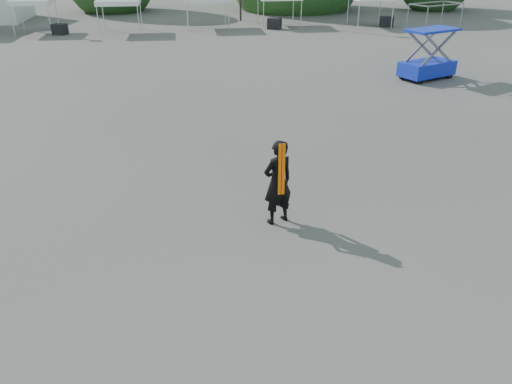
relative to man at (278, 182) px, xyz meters
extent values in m
plane|color=#474442|center=(-0.09, 0.81, -1.00)|extent=(120.00, 120.00, 0.00)
cylinder|color=silver|center=(-13.34, 27.68, 0.00)|extent=(0.06, 0.06, 2.00)
cylinder|color=silver|center=(-10.89, 27.68, 0.00)|extent=(0.06, 0.06, 2.00)
cylinder|color=silver|center=(-13.34, 30.13, 0.00)|extent=(0.06, 0.06, 2.00)
cylinder|color=silver|center=(-10.89, 30.13, 0.00)|extent=(0.06, 0.06, 2.00)
cube|color=white|center=(-12.11, 28.90, 1.08)|extent=(2.65, 2.65, 0.30)
cylinder|color=silver|center=(-7.50, 26.64, 0.00)|extent=(0.06, 0.06, 2.00)
cylinder|color=silver|center=(-4.82, 26.64, 0.00)|extent=(0.06, 0.06, 2.00)
cylinder|color=silver|center=(-7.50, 29.32, 0.00)|extent=(0.06, 0.06, 2.00)
cylinder|color=silver|center=(-4.82, 29.32, 0.00)|extent=(0.06, 0.06, 2.00)
cube|color=white|center=(-6.16, 27.98, 1.08)|extent=(2.88, 2.88, 0.30)
cylinder|color=silver|center=(-1.45, 27.83, 0.00)|extent=(0.06, 0.06, 2.00)
cylinder|color=silver|center=(1.49, 27.83, 0.00)|extent=(0.06, 0.06, 2.00)
cylinder|color=silver|center=(-1.45, 30.77, 0.00)|extent=(0.06, 0.06, 2.00)
cylinder|color=silver|center=(1.49, 30.77, 0.00)|extent=(0.06, 0.06, 2.00)
cylinder|color=silver|center=(4.11, 28.37, 0.00)|extent=(0.06, 0.06, 2.00)
cylinder|color=silver|center=(6.94, 28.37, 0.00)|extent=(0.06, 0.06, 2.00)
cylinder|color=silver|center=(4.11, 31.20, 0.00)|extent=(0.06, 0.06, 2.00)
cylinder|color=silver|center=(6.94, 31.20, 0.00)|extent=(0.06, 0.06, 2.00)
cylinder|color=silver|center=(11.00, 27.18, 0.00)|extent=(0.06, 0.06, 2.00)
cylinder|color=silver|center=(13.60, 27.18, 0.00)|extent=(0.06, 0.06, 2.00)
cylinder|color=silver|center=(11.00, 29.78, 0.00)|extent=(0.06, 0.06, 2.00)
cylinder|color=silver|center=(13.60, 29.78, 0.00)|extent=(0.06, 0.06, 2.00)
imported|color=black|center=(0.00, 0.00, 0.00)|extent=(0.86, 0.73, 2.00)
cube|color=#FF6505|center=(0.00, -0.20, 0.40)|extent=(0.16, 0.03, 1.20)
cube|color=#0D2CB0|center=(9.38, 12.32, -0.51)|extent=(2.91, 2.23, 0.65)
cube|color=#0D2CB0|center=(9.38, 12.32, 1.22)|extent=(2.79, 2.13, 0.11)
cylinder|color=black|center=(8.70, 11.43, -0.81)|extent=(0.42, 0.30, 0.39)
cylinder|color=black|center=(10.49, 12.20, -0.81)|extent=(0.42, 0.30, 0.39)
cylinder|color=black|center=(8.27, 12.43, -0.81)|extent=(0.42, 0.30, 0.39)
cylinder|color=black|center=(10.07, 13.20, -0.81)|extent=(0.42, 0.30, 0.39)
cube|color=black|center=(-10.35, 27.80, -0.64)|extent=(1.10, 0.97, 0.72)
cube|color=black|center=(4.91, 28.19, -0.62)|extent=(1.19, 1.07, 0.77)
cube|color=black|center=(13.54, 28.01, -0.62)|extent=(1.15, 1.00, 0.76)
camera|label=1|loc=(-1.90, -9.87, 4.80)|focal=35.00mm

